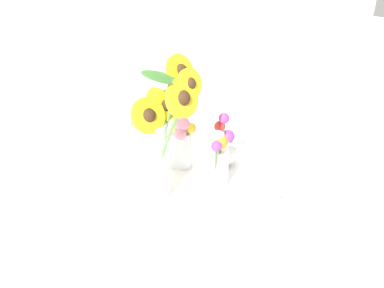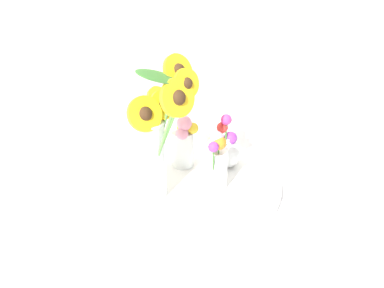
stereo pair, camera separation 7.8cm
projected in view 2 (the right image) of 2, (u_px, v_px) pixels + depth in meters
The scene contains 6 objects.
ground_plane at pixel (202, 189), 1.07m from camera, with size 6.00×6.00×0.00m, color silver.
serving_tray at pixel (192, 183), 1.07m from camera, with size 0.50×0.50×0.02m.
mason_jar_sunflowers at pixel (153, 142), 0.93m from camera, with size 0.18×0.19×0.38m.
vase_small_center at pixel (215, 163), 0.99m from camera, with size 0.09×0.10×0.18m.
vase_bulb_right at pixel (227, 149), 1.10m from camera, with size 0.08×0.08×0.17m.
vase_small_back at pixel (184, 143), 1.09m from camera, with size 0.07×0.07×0.17m.
Camera 2 is at (-0.55, -0.67, 0.63)m, focal length 35.00 mm.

